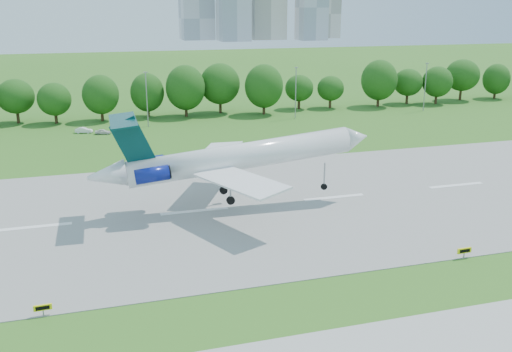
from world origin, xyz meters
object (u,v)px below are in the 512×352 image
object	(u,v)px
airliner	(227,158)
taxi_sign_left	(43,308)
service_vehicle_b	(103,132)
service_vehicle_a	(84,130)

from	to	relation	value
airliner	taxi_sign_left	world-z (taller)	airliner
service_vehicle_b	taxi_sign_left	bearing A→B (deg)	-173.97
airliner	service_vehicle_b	bearing A→B (deg)	106.66
taxi_sign_left	service_vehicle_a	world-z (taller)	service_vehicle_a
service_vehicle_a	service_vehicle_b	distance (m)	4.52
taxi_sign_left	airliner	bearing A→B (deg)	42.92
service_vehicle_a	service_vehicle_b	bearing A→B (deg)	-108.08
airliner	service_vehicle_a	xyz separation A→B (m)	(-18.44, 54.19, -6.45)
service_vehicle_b	service_vehicle_a	bearing A→B (deg)	70.38
taxi_sign_left	service_vehicle_a	xyz separation A→B (m)	(3.64, 76.51, -0.22)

